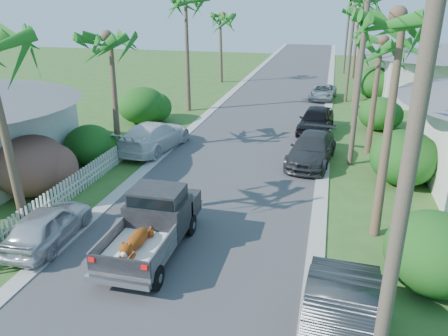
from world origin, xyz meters
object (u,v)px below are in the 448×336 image
(parked_car_rm, at_px, (312,149))
(parked_car_rd, at_px, (323,92))
(parked_car_ln, at_px, (48,225))
(parked_car_lf, at_px, (154,136))
(parked_car_rf, at_px, (316,120))
(house_right_far, at_px, (441,75))
(pickup_truck, at_px, (156,220))
(palm_r_b, at_px, (382,41))
(utility_pole_b, at_px, (360,74))
(palm_l_b, at_px, (109,37))
(parked_car_rn, at_px, (341,336))
(utility_pole_a, at_px, (401,217))
(palm_l_d, at_px, (221,15))
(palm_r_d, at_px, (359,11))
(utility_pole_c, at_px, (351,44))
(palm_r_a, at_px, (404,17))
(utility_pole_d, at_px, (347,31))

(parked_car_rm, xyz_separation_m, parked_car_rd, (0.09, 15.69, -0.14))
(parked_car_rm, relative_size, parked_car_ln, 1.28)
(parked_car_rd, distance_m, parked_car_lf, 17.95)
(parked_car_ln, distance_m, parked_car_lf, 10.20)
(parked_car_rf, distance_m, house_right_far, 15.04)
(pickup_truck, relative_size, palm_r_b, 0.71)
(house_right_far, bearing_deg, utility_pole_b, -113.52)
(parked_car_rm, bearing_deg, palm_l_b, -168.81)
(parked_car_rn, xyz_separation_m, utility_pole_a, (0.60, -1.29, 3.75))
(parked_car_rf, bearing_deg, palm_l_d, 129.42)
(house_right_far, bearing_deg, parked_car_ln, -122.89)
(palm_r_d, xyz_separation_m, house_right_far, (6.50, -10.00, -4.62))
(palm_r_b, height_order, utility_pole_a, utility_pole_a)
(parked_car_rn, xyz_separation_m, parked_car_rd, (-1.27, 29.14, -0.27))
(parked_car_ln, relative_size, utility_pole_c, 0.44)
(pickup_truck, height_order, parked_car_ln, pickup_truck)
(parked_car_ln, relative_size, utility_pole_b, 0.44)
(palm_r_d, bearing_deg, house_right_far, -56.98)
(parked_car_rn, xyz_separation_m, parked_car_lf, (-10.00, 13.45, -0.06))
(parked_car_rm, bearing_deg, parked_car_rn, -77.13)
(parked_car_rd, xyz_separation_m, parked_car_lf, (-8.73, -15.69, 0.21))
(parked_car_rm, xyz_separation_m, utility_pole_b, (1.95, 0.26, 3.87))
(parked_car_rn, distance_m, house_right_far, 31.76)
(palm_r_a, height_order, utility_pole_d, utility_pole_d)
(pickup_truck, distance_m, palm_l_b, 11.72)
(parked_car_rf, height_order, palm_r_a, palm_r_a)
(parked_car_ln, height_order, palm_r_a, palm_r_a)
(palm_r_b, relative_size, utility_pole_d, 0.80)
(palm_r_b, bearing_deg, palm_l_d, 124.59)
(utility_pole_a, xyz_separation_m, utility_pole_d, (0.00, 45.00, 0.00))
(parked_car_rd, relative_size, utility_pole_a, 0.47)
(parked_car_rm, bearing_deg, palm_r_a, -61.39)
(parked_car_ln, bearing_deg, parked_car_lf, -91.38)
(parked_car_rd, height_order, parked_car_ln, parked_car_ln)
(palm_r_d, distance_m, utility_pole_c, 12.22)
(palm_l_d, bearing_deg, palm_r_a, -65.43)
(parked_car_ln, bearing_deg, palm_l_b, -80.55)
(parked_car_rn, height_order, utility_pole_a, utility_pole_a)
(parked_car_rf, distance_m, palm_l_d, 19.47)
(palm_r_b, bearing_deg, parked_car_ln, -132.36)
(parked_car_rm, height_order, utility_pole_d, utility_pole_d)
(parked_car_rm, relative_size, utility_pole_d, 0.56)
(parked_car_rf, xyz_separation_m, house_right_far, (9.40, 11.66, 1.32))
(house_right_far, relative_size, utility_pole_b, 1.00)
(parked_car_lf, xyz_separation_m, palm_r_a, (11.30, -6.74, 6.63))
(parked_car_rm, distance_m, parked_car_rd, 15.69)
(utility_pole_c, bearing_deg, palm_r_b, -85.60)
(parked_car_rn, distance_m, parked_car_rd, 29.17)
(utility_pole_a, bearing_deg, utility_pole_d, 90.00)
(palm_r_a, distance_m, house_right_far, 25.48)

